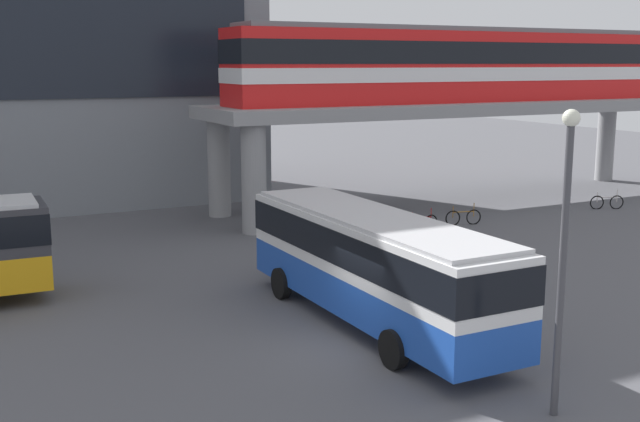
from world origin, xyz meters
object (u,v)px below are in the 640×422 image
at_px(bus_main, 372,258).
at_px(bicycle_red, 422,223).
at_px(bicycle_silver, 607,202).
at_px(bicycle_black, 353,227).
at_px(bicycle_brown, 463,217).
at_px(train, 462,64).

distance_m(bus_main, bicycle_red, 13.16).
xyz_separation_m(bicycle_silver, bicycle_black, (-14.79, 0.53, 0.00)).
bearing_deg(bicycle_black, bicycle_red, -11.72).
bearing_deg(bus_main, bicycle_black, 63.07).
bearing_deg(bus_main, bicycle_brown, 42.58).
xyz_separation_m(bus_main, bicycle_brown, (11.06, 10.17, -1.63)).
xyz_separation_m(train, bicycle_black, (-9.17, -4.66, -7.02)).
relative_size(bus_main, bicycle_black, 6.30).
relative_size(train, bicycle_black, 14.78).
bearing_deg(bicycle_silver, bicycle_red, -179.35).
xyz_separation_m(bicycle_brown, bicycle_black, (-5.71, 0.38, 0.00)).
bearing_deg(bus_main, bicycle_silver, 26.43).
bearing_deg(train, bicycle_silver, -42.69).
relative_size(bicycle_brown, bicycle_black, 1.00).
distance_m(bus_main, bicycle_black, 11.94).
relative_size(bicycle_red, bicycle_silver, 1.07).
xyz_separation_m(train, bicycle_silver, (5.62, -5.18, -7.02)).
distance_m(bus_main, bicycle_brown, 15.11).
relative_size(bicycle_brown, bicycle_silver, 1.05).
bearing_deg(bicycle_black, train, 26.91).
height_order(train, bicycle_black, train).
relative_size(bicycle_red, bicycle_black, 1.02).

